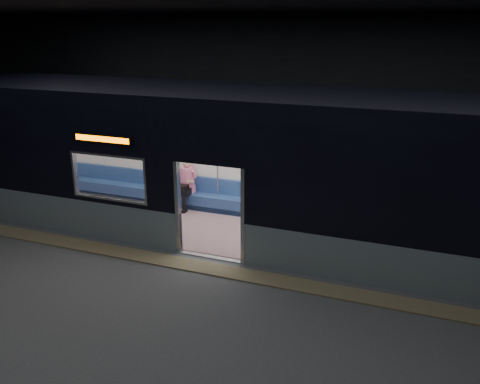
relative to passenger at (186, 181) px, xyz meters
The scene contains 7 objects.
station_floor 4.06m from the passenger, 62.87° to the right, with size 24.00×14.00×0.01m, color #47494C.
station_envelope 4.92m from the passenger, 62.87° to the right, with size 24.00×14.00×5.00m.
tactile_strip 3.59m from the passenger, 58.77° to the right, with size 22.80×0.50×0.03m, color #8C7F59.
metro_car 2.33m from the passenger, 28.93° to the right, with size 18.00×3.04×3.35m.
passenger is the anchor object (origin of this frame).
handbag 0.25m from the passenger, 87.23° to the right, with size 0.25×0.21×0.13m, color black.
transit_map 3.66m from the passenger, ahead, with size 1.11×0.03×0.72m, color white.
Camera 1 is at (4.11, -7.84, 4.75)m, focal length 38.00 mm.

